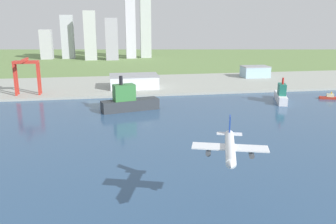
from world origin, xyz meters
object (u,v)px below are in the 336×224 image
Objects in this scene: airplane_landing at (230,148)px; container_barge at (128,101)px; tugboat_small at (329,97)px; port_crane_red at (26,69)px; ferry_boat at (281,95)px; warehouse_main at (134,81)px; warehouse_annex at (255,71)px.

container_barge is (-29.74, 195.13, -23.64)m from airplane_landing.
container_barge is at bearing -176.28° from tugboat_small.
container_barge is at bearing -36.75° from port_crane_red.
ferry_boat reaches higher than warehouse_main.
tugboat_small is at bearing -80.16° from warehouse_annex.
airplane_landing is at bearing -81.33° from container_barge.
warehouse_main is 184.18m from warehouse_annex.
container_barge is at bearing -140.71° from warehouse_annex.
warehouse_main is (-200.77, 87.67, 8.07)m from tugboat_small.
container_barge reaches higher than ferry_boat.
warehouse_main is 1.54× the size of warehouse_annex.
port_crane_red is 303.77m from warehouse_annex.
tugboat_small is at bearing -11.37° from port_crane_red.
warehouse_main is (-17.02, 296.66, -22.46)m from airplane_landing.
tugboat_small is 0.36× the size of container_barge.
ferry_boat is (-57.24, -3.99, 4.92)m from tugboat_small.
warehouse_main is (116.78, 23.84, -20.73)m from port_crane_red.
airplane_landing is 198.79m from container_barge.
tugboat_small is (183.75, 208.99, -30.53)m from airplane_landing.
tugboat_small is at bearing -23.59° from warehouse_main.
warehouse_main is at bearing -163.22° from warehouse_annex.
airplane_landing reaches higher than ferry_boat.
warehouse_annex is at bearing 99.84° from tugboat_small.
port_crane_red is at bearing 143.25° from container_barge.
ferry_boat is (126.51, 205.00, -25.62)m from airplane_landing.
airplane_landing is 298.00m from warehouse_main.
container_barge reaches higher than tugboat_small.
airplane_landing reaches higher than container_barge.
port_crane_red reaches higher than warehouse_annex.
warehouse_main is at bearing 156.41° from tugboat_small.
airplane_landing is 279.96m from tugboat_small.
ferry_boat reaches higher than warehouse_annex.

